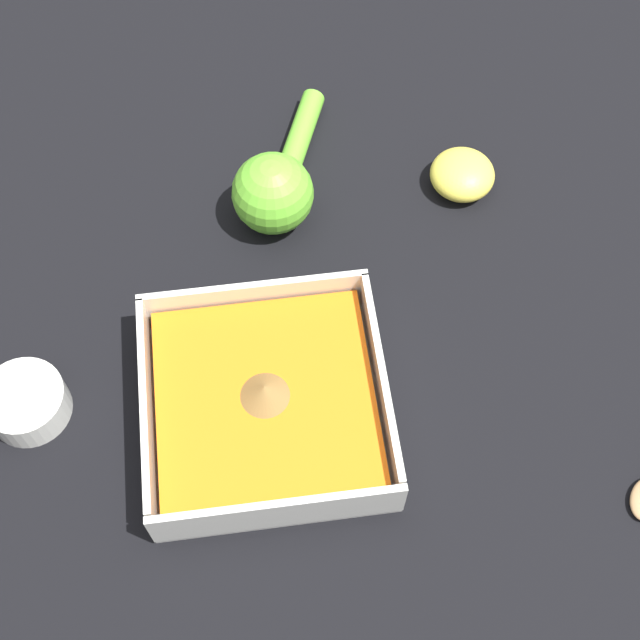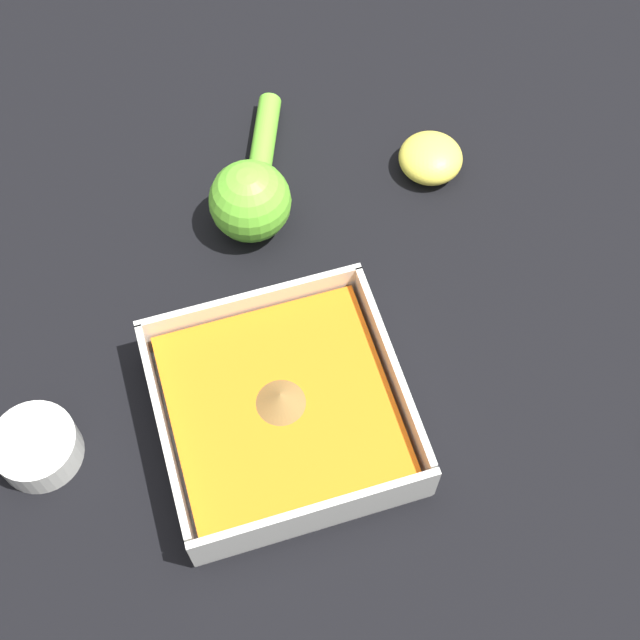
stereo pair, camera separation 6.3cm
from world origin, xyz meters
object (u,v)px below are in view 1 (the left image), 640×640
at_px(lemon_half, 462,175).
at_px(square_dish, 266,405).
at_px(spice_bowl, 27,403).
at_px(lemon_squeezer, 276,186).

bearing_deg(lemon_half, square_dish, 45.77).
bearing_deg(lemon_half, spice_bowl, 24.44).
xyz_separation_m(spice_bowl, lemon_squeezer, (-0.24, -0.19, 0.02)).
bearing_deg(spice_bowl, lemon_squeezer, -141.68).
bearing_deg(lemon_squeezer, spice_bowl, -29.63).
bearing_deg(spice_bowl, lemon_half, -155.56).
distance_m(lemon_squeezer, lemon_half, 0.19).
relative_size(lemon_squeezer, lemon_half, 2.87).
xyz_separation_m(lemon_squeezer, lemon_half, (-0.18, -0.00, -0.02)).
xyz_separation_m(spice_bowl, lemon_half, (-0.42, -0.19, 0.00)).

